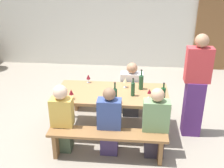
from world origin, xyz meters
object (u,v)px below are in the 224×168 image
wine_bottle_0 (163,94)px  standing_host (195,88)px  tasting_table (112,96)px  seated_guest_near_2 (155,125)px  wooden_door (213,32)px  wine_glass_2 (149,92)px  seated_guest_near_0 (62,119)px  bench_near (107,138)px  seated_guest_near_1 (109,123)px  wine_glass_3 (71,92)px  wine_glass_1 (125,81)px  wine_glass_0 (88,77)px  wine_bottle_2 (115,96)px  wine_bottle_3 (133,89)px  bench_far (115,94)px  wine_bottle_1 (141,82)px  seated_guest_far_0 (131,91)px

wine_bottle_0 → standing_host: (0.54, 0.25, -0.00)m
tasting_table → seated_guest_near_2: size_ratio=1.66×
wooden_door → wine_glass_2: bearing=-117.1°
seated_guest_near_0 → seated_guest_near_2: (1.40, -0.00, -0.01)m
bench_near → seated_guest_near_1: size_ratio=1.60×
wine_glass_3 → seated_guest_near_2: seated_guest_near_2 is taller
wine_glass_1 → standing_host: 1.16m
wine_glass_1 → seated_guest_near_0: seated_guest_near_0 is taller
seated_guest_near_1 → wooden_door: bearing=-31.3°
wine_glass_3 → seated_guest_near_2: (1.31, -0.29, -0.34)m
bench_near → wine_glass_0: bearing=112.5°
wine_glass_0 → wine_glass_3: size_ratio=0.93×
bench_near → wine_glass_0: 1.30m
wine_bottle_2 → seated_guest_near_1: (-0.06, -0.21, -0.36)m
seated_guest_near_0 → wine_glass_2: bearing=-71.5°
bench_near → seated_guest_near_2: 0.74m
wine_glass_0 → wine_glass_3: 0.68m
wine_bottle_3 → wine_glass_1: (-0.14, 0.31, 0.01)m
seated_guest_near_0 → standing_host: standing_host is taller
wine_glass_0 → standing_host: bearing=-9.8°
seated_guest_near_0 → tasting_table: bearing=-50.0°
bench_far → wine_bottle_0: wine_bottle_0 is taller
bench_near → wine_bottle_0: 1.10m
wine_bottle_3 → wine_glass_0: wine_bottle_3 is taller
bench_far → wine_bottle_1: bearing=-50.2°
bench_far → tasting_table: bearing=-90.0°
wooden_door → wine_glass_1: (-2.16, -3.08, -0.17)m
bench_far → seated_guest_near_2: 1.52m
bench_far → seated_guest_near_0: 1.52m
wine_glass_2 → seated_guest_far_0: 0.88m
bench_far → seated_guest_near_2: seated_guest_near_2 is taller
wine_glass_0 → wine_glass_2: 1.18m
wine_bottle_2 → seated_guest_near_1: 0.42m
wooden_door → seated_guest_near_1: bearing=-121.3°
tasting_table → wine_glass_0: size_ratio=12.12×
bench_near → wine_glass_1: wine_glass_1 is taller
wine_bottle_1 → wine_bottle_2: (-0.40, -0.54, -0.00)m
tasting_table → wine_bottle_1: 0.55m
bench_far → wine_bottle_2: size_ratio=5.08×
wine_bottle_1 → bench_far: bearing=129.8°
bench_far → seated_guest_far_0: bearing=-25.6°
wine_bottle_0 → seated_guest_near_0: seated_guest_near_0 is taller
wine_glass_3 → standing_host: size_ratio=0.09×
wine_glass_1 → seated_guest_far_0: bearing=74.4°
wine_glass_2 → seated_guest_far_0: (-0.29, 0.74, -0.36)m
wine_glass_1 → standing_host: standing_host is taller
wooden_door → wine_bottle_3: (-2.03, -3.39, -0.18)m
wine_glass_2 → seated_guest_near_1: size_ratio=0.14×
tasting_table → seated_guest_far_0: seated_guest_far_0 is taller
seated_guest_far_0 → bench_far: bearing=-115.6°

